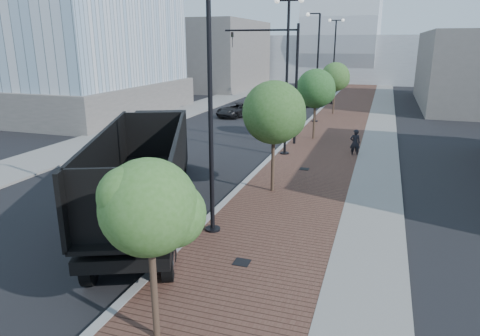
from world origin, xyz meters
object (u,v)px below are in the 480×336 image
(white_sedan, at_px, (133,176))
(pedestrian, at_px, (355,143))
(dump_truck, at_px, (154,163))
(dark_car_mid, at_px, (237,110))

(white_sedan, distance_m, pedestrian, 13.76)
(white_sedan, xyz_separation_m, pedestrian, (9.58, 9.87, 0.15))
(dump_truck, xyz_separation_m, white_sedan, (-1.38, 0.35, -0.87))
(dark_car_mid, relative_size, pedestrian, 2.68)
(dump_truck, xyz_separation_m, pedestrian, (8.20, 10.23, -0.72))
(dump_truck, height_order, white_sedan, dump_truck)
(dump_truck, distance_m, pedestrian, 13.13)
(dark_car_mid, height_order, pedestrian, pedestrian)
(white_sedan, bearing_deg, dump_truck, -33.41)
(dark_car_mid, bearing_deg, white_sedan, -62.01)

